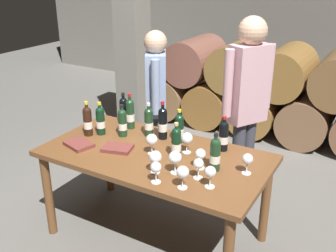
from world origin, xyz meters
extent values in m
plane|color=#66635E|center=(0.00, 0.00, 0.00)|extent=(14.00, 14.00, 0.00)
cube|color=slate|center=(0.00, 4.20, 1.40)|extent=(10.00, 0.24, 2.80)
cylinder|color=brown|center=(-1.26, 2.60, 0.30)|extent=(0.60, 0.90, 0.60)
cylinder|color=brown|center=(-0.63, 2.60, 0.30)|extent=(0.60, 0.90, 0.60)
cylinder|color=olive|center=(0.00, 2.60, 0.30)|extent=(0.60, 0.90, 0.60)
cylinder|color=brown|center=(0.63, 2.60, 0.30)|extent=(0.60, 0.90, 0.60)
cylinder|color=brown|center=(-0.95, 2.60, 0.85)|extent=(0.60, 0.90, 0.60)
cylinder|color=olive|center=(-0.32, 2.60, 0.85)|extent=(0.60, 0.90, 0.60)
cylinder|color=brown|center=(0.31, 2.60, 0.85)|extent=(0.60, 0.90, 0.60)
cube|color=slate|center=(-1.30, 1.60, 1.30)|extent=(0.32, 0.32, 2.60)
cube|color=brown|center=(0.00, 0.00, 0.74)|extent=(1.70, 0.90, 0.04)
cylinder|color=brown|center=(-0.77, -0.39, 0.36)|extent=(0.07, 0.07, 0.72)
cylinder|color=brown|center=(-0.77, 0.39, 0.36)|extent=(0.07, 0.07, 0.72)
cylinder|color=brown|center=(0.77, 0.39, 0.36)|extent=(0.07, 0.07, 0.72)
cylinder|color=black|center=(0.17, 0.02, 0.86)|extent=(0.07, 0.07, 0.19)
sphere|color=black|center=(0.17, 0.02, 0.96)|extent=(0.07, 0.07, 0.07)
cylinder|color=black|center=(0.17, 0.02, 0.98)|extent=(0.03, 0.03, 0.06)
cylinder|color=tan|center=(0.17, 0.02, 1.02)|extent=(0.03, 0.03, 0.02)
cylinder|color=silver|center=(0.17, 0.02, 0.85)|extent=(0.07, 0.07, 0.06)
cylinder|color=black|center=(-0.09, 0.26, 0.87)|extent=(0.07, 0.07, 0.22)
sphere|color=black|center=(-0.09, 0.26, 0.99)|extent=(0.07, 0.07, 0.07)
cylinder|color=black|center=(-0.09, 0.26, 1.02)|extent=(0.03, 0.03, 0.07)
cylinder|color=#B21E23|center=(-0.09, 0.26, 1.06)|extent=(0.03, 0.03, 0.03)
cylinder|color=silver|center=(-0.09, 0.26, 0.86)|extent=(0.07, 0.07, 0.07)
cylinder|color=black|center=(-0.58, 0.08, 0.86)|extent=(0.07, 0.07, 0.20)
sphere|color=black|center=(-0.58, 0.08, 0.96)|extent=(0.07, 0.07, 0.07)
cylinder|color=black|center=(-0.58, 0.08, 0.99)|extent=(0.03, 0.03, 0.06)
cylinder|color=gold|center=(-0.58, 0.08, 1.03)|extent=(0.03, 0.03, 0.02)
cylinder|color=silver|center=(-0.58, 0.08, 0.85)|extent=(0.07, 0.07, 0.06)
cylinder|color=#19381E|center=(-0.40, 0.14, 0.86)|extent=(0.07, 0.07, 0.19)
sphere|color=#19381E|center=(-0.40, 0.14, 0.96)|extent=(0.07, 0.07, 0.07)
cylinder|color=#19381E|center=(-0.40, 0.14, 0.98)|extent=(0.03, 0.03, 0.06)
cylinder|color=black|center=(-0.40, 0.14, 1.02)|extent=(0.03, 0.03, 0.02)
cylinder|color=silver|center=(-0.40, 0.14, 0.85)|extent=(0.07, 0.07, 0.06)
cylinder|color=#19381E|center=(-0.21, 0.26, 0.86)|extent=(0.07, 0.07, 0.20)
sphere|color=#19381E|center=(-0.21, 0.26, 0.97)|extent=(0.07, 0.07, 0.07)
cylinder|color=#19381E|center=(-0.21, 0.26, 0.99)|extent=(0.03, 0.03, 0.06)
cylinder|color=silver|center=(-0.21, 0.26, 1.03)|extent=(0.03, 0.03, 0.02)
cylinder|color=silver|center=(-0.21, 0.26, 0.85)|extent=(0.07, 0.07, 0.06)
cylinder|color=#19381E|center=(0.49, -0.01, 0.86)|extent=(0.07, 0.07, 0.19)
sphere|color=#19381E|center=(0.49, -0.01, 0.96)|extent=(0.07, 0.07, 0.07)
cylinder|color=#19381E|center=(0.49, -0.01, 0.99)|extent=(0.03, 0.03, 0.06)
cylinder|color=black|center=(0.49, -0.01, 1.03)|extent=(0.03, 0.03, 0.02)
cylinder|color=silver|center=(0.49, -0.01, 0.85)|extent=(0.07, 0.07, 0.06)
cylinder|color=black|center=(0.42, 0.31, 0.86)|extent=(0.07, 0.07, 0.19)
sphere|color=black|center=(0.42, 0.31, 0.96)|extent=(0.07, 0.07, 0.07)
cylinder|color=black|center=(0.42, 0.31, 0.98)|extent=(0.03, 0.03, 0.06)
cylinder|color=#B21E23|center=(0.42, 0.31, 1.03)|extent=(0.03, 0.03, 0.02)
cylinder|color=silver|center=(0.42, 0.31, 0.85)|extent=(0.07, 0.07, 0.06)
cylinder|color=#19381E|center=(-0.44, 0.31, 0.87)|extent=(0.07, 0.07, 0.22)
sphere|color=#19381E|center=(-0.44, 0.31, 0.99)|extent=(0.07, 0.07, 0.07)
cylinder|color=#19381E|center=(-0.44, 0.31, 1.01)|extent=(0.03, 0.03, 0.07)
cylinder|color=#B21E23|center=(-0.44, 0.31, 1.06)|extent=(0.03, 0.03, 0.03)
cylinder|color=silver|center=(-0.44, 0.31, 0.86)|extent=(0.07, 0.07, 0.07)
cylinder|color=black|center=(-0.53, 0.35, 0.86)|extent=(0.07, 0.07, 0.21)
sphere|color=black|center=(-0.53, 0.35, 0.97)|extent=(0.07, 0.07, 0.07)
cylinder|color=black|center=(-0.53, 0.35, 1.00)|extent=(0.03, 0.03, 0.06)
cylinder|color=black|center=(-0.53, 0.35, 1.04)|extent=(0.03, 0.03, 0.02)
cylinder|color=silver|center=(-0.53, 0.35, 0.85)|extent=(0.07, 0.07, 0.06)
cylinder|color=black|center=(0.06, 0.27, 0.86)|extent=(0.07, 0.07, 0.19)
sphere|color=black|center=(0.06, 0.27, 0.96)|extent=(0.07, 0.07, 0.07)
cylinder|color=black|center=(0.06, 0.27, 0.98)|extent=(0.03, 0.03, 0.06)
cylinder|color=gold|center=(0.06, 0.27, 1.02)|extent=(0.03, 0.03, 0.02)
cylinder|color=silver|center=(0.06, 0.27, 0.85)|extent=(0.07, 0.07, 0.06)
cylinder|color=black|center=(-0.65, 0.01, 0.86)|extent=(0.07, 0.07, 0.21)
sphere|color=black|center=(-0.65, 0.01, 0.97)|extent=(0.07, 0.07, 0.07)
cylinder|color=black|center=(-0.65, 0.01, 1.00)|extent=(0.03, 0.03, 0.06)
cylinder|color=gold|center=(-0.65, 0.01, 1.04)|extent=(0.03, 0.03, 0.02)
cylinder|color=silver|center=(-0.65, 0.01, 0.85)|extent=(0.07, 0.07, 0.06)
cylinder|color=white|center=(0.40, -0.04, 0.76)|extent=(0.06, 0.06, 0.00)
cylinder|color=white|center=(0.40, -0.04, 0.80)|extent=(0.01, 0.01, 0.07)
sphere|color=white|center=(0.40, -0.04, 0.87)|extent=(0.07, 0.07, 0.07)
cylinder|color=white|center=(0.16, -0.24, 0.76)|extent=(0.06, 0.06, 0.00)
cylinder|color=white|center=(0.16, -0.24, 0.80)|extent=(0.01, 0.01, 0.07)
sphere|color=white|center=(0.16, -0.24, 0.88)|extent=(0.09, 0.09, 0.09)
cylinder|color=white|center=(0.41, -0.33, 0.76)|extent=(0.06, 0.06, 0.00)
cylinder|color=white|center=(0.41, -0.33, 0.80)|extent=(0.01, 0.01, 0.07)
sphere|color=white|center=(0.41, -0.33, 0.87)|extent=(0.08, 0.08, 0.08)
cylinder|color=white|center=(0.28, -0.18, 0.76)|extent=(0.06, 0.06, 0.00)
cylinder|color=white|center=(0.28, -0.18, 0.80)|extent=(0.01, 0.01, 0.07)
sphere|color=white|center=(0.28, -0.18, 0.88)|extent=(0.09, 0.09, 0.09)
cylinder|color=white|center=(0.70, 0.05, 0.76)|extent=(0.06, 0.06, 0.00)
cylinder|color=white|center=(0.70, 0.05, 0.80)|extent=(0.01, 0.01, 0.07)
sphere|color=white|center=(0.70, 0.05, 0.87)|extent=(0.07, 0.07, 0.07)
cylinder|color=white|center=(-0.01, -0.02, 0.76)|extent=(0.06, 0.06, 0.00)
cylinder|color=white|center=(-0.01, -0.02, 0.80)|extent=(0.01, 0.01, 0.07)
sphere|color=white|center=(-0.01, -0.02, 0.88)|extent=(0.09, 0.09, 0.09)
cylinder|color=white|center=(0.56, -0.23, 0.76)|extent=(0.06, 0.06, 0.00)
cylinder|color=white|center=(0.56, -0.23, 0.80)|extent=(0.01, 0.01, 0.07)
sphere|color=white|center=(0.56, -0.23, 0.87)|extent=(0.07, 0.07, 0.07)
cylinder|color=white|center=(0.23, -0.36, 0.76)|extent=(0.06, 0.06, 0.00)
cylinder|color=white|center=(0.23, -0.36, 0.80)|extent=(0.01, 0.01, 0.07)
sphere|color=white|center=(0.23, -0.36, 0.87)|extent=(0.07, 0.07, 0.07)
cylinder|color=white|center=(0.45, -0.17, 0.76)|extent=(0.06, 0.06, 0.00)
cylinder|color=white|center=(0.45, -0.17, 0.80)|extent=(0.01, 0.01, 0.07)
sphere|color=white|center=(0.45, -0.17, 0.87)|extent=(0.07, 0.07, 0.07)
cylinder|color=white|center=(0.20, 0.13, 0.76)|extent=(0.06, 0.06, 0.00)
cylinder|color=white|center=(0.20, 0.13, 0.80)|extent=(0.01, 0.01, 0.07)
sphere|color=white|center=(0.20, 0.13, 0.88)|extent=(0.09, 0.09, 0.09)
cube|color=brown|center=(-0.58, -0.19, 0.77)|extent=(0.26, 0.21, 0.03)
cube|color=brown|center=(-0.28, -0.09, 0.77)|extent=(0.25, 0.21, 0.03)
cylinder|color=#383842|center=(0.47, 0.80, 0.43)|extent=(0.11, 0.11, 0.85)
cylinder|color=#383842|center=(0.41, 0.70, 0.43)|extent=(0.11, 0.11, 0.85)
cube|color=#CC9EA8|center=(0.44, 0.75, 1.17)|extent=(0.32, 0.37, 0.64)
cylinder|color=#CC9EA8|center=(0.54, 0.93, 1.21)|extent=(0.08, 0.08, 0.54)
cylinder|color=#CC9EA8|center=(0.33, 0.57, 1.21)|extent=(0.08, 0.08, 0.54)
sphere|color=tan|center=(0.44, 0.75, 1.60)|extent=(0.23, 0.23, 0.23)
cylinder|color=#383842|center=(-0.46, 0.77, 0.38)|extent=(0.11, 0.11, 0.77)
cylinder|color=#383842|center=(-0.40, 0.67, 0.38)|extent=(0.11, 0.11, 0.77)
cube|color=#8499BC|center=(-0.43, 0.72, 1.06)|extent=(0.32, 0.37, 0.58)
cylinder|color=#8499BC|center=(-0.54, 0.90, 1.08)|extent=(0.08, 0.08, 0.49)
cylinder|color=#8499BC|center=(-0.32, 0.54, 1.08)|extent=(0.08, 0.08, 0.49)
sphere|color=tan|center=(-0.43, 0.72, 1.44)|extent=(0.21, 0.21, 0.21)
camera|label=1|loc=(1.41, -2.24, 2.09)|focal=41.99mm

